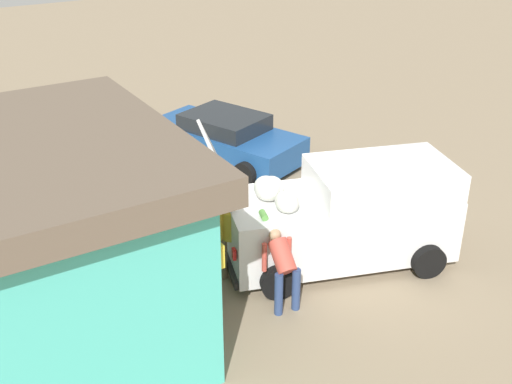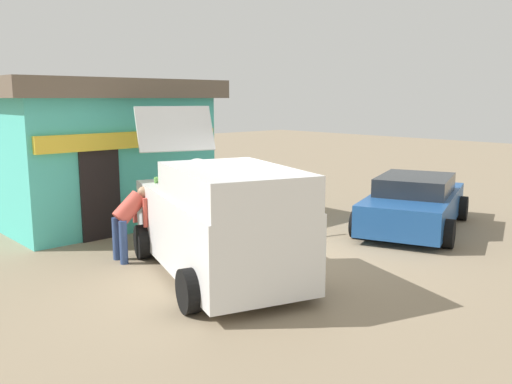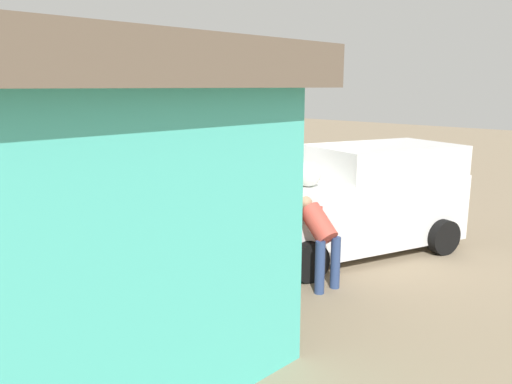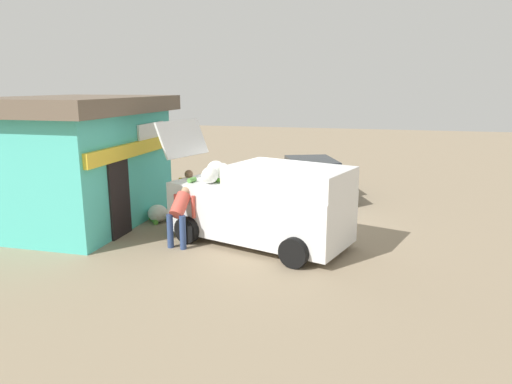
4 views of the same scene
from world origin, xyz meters
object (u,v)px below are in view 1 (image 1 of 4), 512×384
Objects in this scene: parked_sedan at (225,138)px; unloaded_banana_pile at (166,271)px; paint_bucket at (148,223)px; delivery_van at (345,214)px; customer_bending at (283,265)px; storefront_bar at (59,241)px; vendor_standing at (231,232)px.

parked_sedan reaches higher than unloaded_banana_pile.
unloaded_banana_pile is 2.62× the size of paint_bucket.
delivery_van is 3.62× the size of customer_bending.
delivery_van is at bearing -70.58° from customer_bending.
parked_sedan is 4.80× the size of unloaded_banana_pile.
delivery_van is at bearing -136.62° from paint_bucket.
storefront_bar reaches higher than unloaded_banana_pile.
storefront_bar is 3.85m from paint_bucket.
parked_sedan is 3.31× the size of customer_bending.
unloaded_banana_pile is at bearing 167.22° from paint_bucket.
customer_bending is (-1.17, -3.39, -0.95)m from storefront_bar.
vendor_standing is 1.35m from customer_bending.
storefront_bar is 5.43× the size of unloaded_banana_pile.
vendor_standing is at bearing -87.39° from storefront_bar.
parked_sedan is at bearing -48.29° from storefront_bar.
customer_bending is at bearing -109.05° from storefront_bar.
delivery_van is 3.12× the size of vendor_standing.
unloaded_banana_pile is (0.43, 1.16, -0.71)m from vendor_standing.
customer_bending is 1.45× the size of unloaded_banana_pile.
customer_bending is (-6.24, 2.30, 0.25)m from parked_sedan.
unloaded_banana_pile is at bearing 140.19° from parked_sedan.
vendor_standing reaches higher than paint_bucket.
delivery_van is at bearing -106.69° from vendor_standing.
paint_bucket is at bearing -12.78° from unloaded_banana_pile.
customer_bending reaches higher than paint_bucket.
customer_bending reaches higher than parked_sedan.
delivery_van reaches higher than vendor_standing.
unloaded_banana_pile is (1.75, 1.45, -0.63)m from customer_bending.
storefront_bar reaches higher than parked_sedan.
vendor_standing is at bearing 12.41° from customer_bending.
parked_sedan is at bearing -27.68° from vendor_standing.
unloaded_banana_pile is at bearing -73.50° from storefront_bar.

